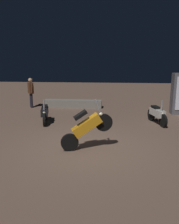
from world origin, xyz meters
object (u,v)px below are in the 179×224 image
Objects in this scene: motorcycle_orange_foreground at (87,127)px; motorcycle_white_parked_right at (157,114)px; person_rider_beside at (31,90)px; motorcycle_black_parked_left at (45,113)px.

motorcycle_orange_foreground is 4.31m from motorcycle_white_parked_right.
person_rider_beside is at bearing 105.13° from motorcycle_orange_foreground.
person_rider_beside is (-3.84, 6.15, 0.28)m from motorcycle_orange_foreground.
motorcycle_orange_foreground is 0.99× the size of motorcycle_black_parked_left.
person_rider_beside reaches higher than motorcycle_white_parked_right.
motorcycle_orange_foreground reaches higher than motorcycle_black_parked_left.
motorcycle_orange_foreground is at bearing -57.71° from motorcycle_white_parked_right.
motorcycle_white_parked_right is 0.94× the size of person_rider_beside.
motorcycle_black_parked_left is 4.99m from motorcycle_white_parked_right.
motorcycle_black_parked_left is at bearing -98.94° from person_rider_beside.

